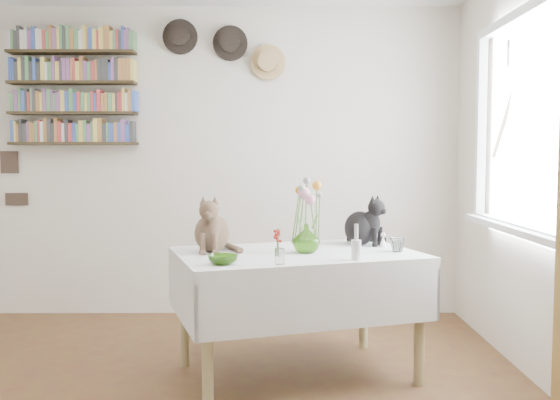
{
  "coord_description": "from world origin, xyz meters",
  "views": [
    {
      "loc": [
        0.53,
        -2.84,
        1.3
      ],
      "look_at": [
        0.54,
        0.68,
        1.05
      ],
      "focal_mm": 40.0,
      "sensor_mm": 36.0,
      "label": 1
    }
  ],
  "objects_px": {
    "black_cat": "(360,219)",
    "bookshelf_unit": "(73,88)",
    "tabby_cat": "(212,223)",
    "flower_vase": "(306,239)",
    "dining_table": "(297,283)"
  },
  "relations": [
    {
      "from": "dining_table",
      "to": "bookshelf_unit",
      "type": "relative_size",
      "value": 1.58
    },
    {
      "from": "flower_vase",
      "to": "black_cat",
      "type": "bearing_deg",
      "value": 44.96
    },
    {
      "from": "dining_table",
      "to": "flower_vase",
      "type": "height_order",
      "value": "flower_vase"
    },
    {
      "from": "black_cat",
      "to": "bookshelf_unit",
      "type": "distance_m",
      "value": 2.58
    },
    {
      "from": "tabby_cat",
      "to": "flower_vase",
      "type": "height_order",
      "value": "tabby_cat"
    },
    {
      "from": "dining_table",
      "to": "bookshelf_unit",
      "type": "height_order",
      "value": "bookshelf_unit"
    },
    {
      "from": "dining_table",
      "to": "bookshelf_unit",
      "type": "distance_m",
      "value": 2.57
    },
    {
      "from": "tabby_cat",
      "to": "black_cat",
      "type": "height_order",
      "value": "tabby_cat"
    },
    {
      "from": "tabby_cat",
      "to": "bookshelf_unit",
      "type": "relative_size",
      "value": 0.34
    },
    {
      "from": "tabby_cat",
      "to": "flower_vase",
      "type": "relative_size",
      "value": 2.03
    },
    {
      "from": "tabby_cat",
      "to": "bookshelf_unit",
      "type": "height_order",
      "value": "bookshelf_unit"
    },
    {
      "from": "black_cat",
      "to": "tabby_cat",
      "type": "bearing_deg",
      "value": 145.35
    },
    {
      "from": "black_cat",
      "to": "flower_vase",
      "type": "relative_size",
      "value": 1.93
    },
    {
      "from": "tabby_cat",
      "to": "flower_vase",
      "type": "bearing_deg",
      "value": -6.05
    },
    {
      "from": "black_cat",
      "to": "bookshelf_unit",
      "type": "height_order",
      "value": "bookshelf_unit"
    }
  ]
}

